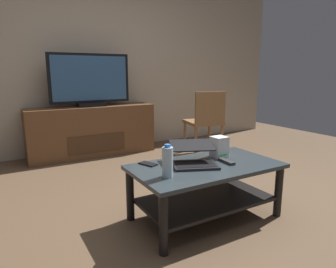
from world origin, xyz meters
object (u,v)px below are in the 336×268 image
router_box (219,147)px  cell_phone (148,164)px  television (90,81)px  media_cabinet (92,131)px  coffee_table (206,181)px  water_bottle_near (168,162)px  tv_remote (227,161)px  laptop (194,157)px  dining_chair (206,119)px

router_box → cell_phone: bearing=170.2°
cell_phone → television: bearing=64.4°
media_cabinet → router_box: bearing=-78.0°
router_box → cell_phone: size_ratio=1.21×
coffee_table → water_bottle_near: size_ratio=5.04×
media_cabinet → tv_remote: bearing=-80.1°
media_cabinet → water_bottle_near: 2.32m
television → router_box: bearing=-77.9°
television → router_box: television is taller
coffee_table → media_cabinet: 2.24m
laptop → water_bottle_near: bearing=-155.2°
dining_chair → router_box: dining_chair is taller
laptop → tv_remote: laptop is taller
media_cabinet → router_box: size_ratio=9.82×
dining_chair → router_box: size_ratio=5.12×
coffee_table → router_box: 0.33m
water_bottle_near → cell_phone: size_ratio=1.59×
laptop → coffee_table: bearing=-36.2°
television → dining_chair: size_ratio=1.20×
dining_chair → cell_phone: (-1.46, -1.21, -0.06)m
television → cell_phone: (-0.15, -1.98, -0.56)m
dining_chair → coffee_table: bearing=-127.0°
coffee_table → water_bottle_near: 0.46m
router_box → laptop: bearing=-168.3°
dining_chair → water_bottle_near: size_ratio=3.90×
television → tv_remote: (0.40, -2.24, -0.56)m
coffee_table → water_bottle_near: (-0.39, -0.09, 0.24)m
cell_phone → tv_remote: (0.54, -0.26, 0.01)m
coffee_table → router_box: (0.22, 0.12, 0.22)m
coffee_table → router_box: router_box is taller
laptop → cell_phone: 0.35m
router_box → tv_remote: router_box is taller
coffee_table → dining_chair: bearing=53.0°
dining_chair → water_bottle_near: (-1.46, -1.52, 0.04)m
dining_chair → tv_remote: (-0.91, -1.47, -0.06)m
dining_chair → tv_remote: size_ratio=5.44×
coffee_table → water_bottle_near: water_bottle_near is taller
router_box → dining_chair: bearing=56.8°
media_cabinet → television: television is taller
television → water_bottle_near: television is taller
router_box → television: bearing=102.1°
dining_chair → tv_remote: dining_chair is taller
coffee_table → media_cabinet: media_cabinet is taller
router_box → water_bottle_near: water_bottle_near is taller
media_cabinet → coffee_table: bearing=-84.1°
water_bottle_near → cell_phone: (0.01, 0.31, -0.10)m
water_bottle_near → cell_phone: 0.32m
water_bottle_near → tv_remote: 0.56m
media_cabinet → television: 0.66m
television → laptop: (0.15, -2.15, -0.51)m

